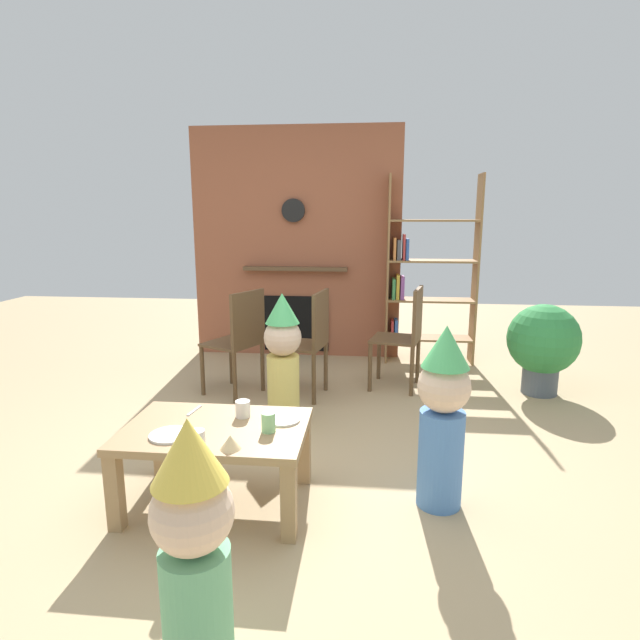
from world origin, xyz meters
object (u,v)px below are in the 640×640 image
at_px(paper_cup_near_right, 243,409).
at_px(paper_plate_front, 170,435).
at_px(paper_cup_near_left, 197,440).
at_px(potted_plant_tall, 543,343).
at_px(dining_chair_right, 406,332).
at_px(birthday_cake_slice, 230,442).
at_px(child_in_pink, 443,413).
at_px(dining_chair_middle, 310,338).
at_px(bookshelf, 424,276).
at_px(coffee_table, 216,440).
at_px(paper_cup_center, 268,422).
at_px(dining_chair_left, 240,337).
at_px(child_with_cone_hat, 194,552).
at_px(child_by_the_chairs, 283,356).
at_px(paper_plate_rear, 283,419).

xyz_separation_m(paper_cup_near_right, paper_plate_front, (-0.30, -0.28, -0.04)).
height_order(paper_cup_near_left, potted_plant_tall, potted_plant_tall).
bearing_deg(dining_chair_right, birthday_cake_slice, 79.49).
xyz_separation_m(birthday_cake_slice, potted_plant_tall, (2.09, 2.19, -0.02)).
bearing_deg(paper_plate_front, child_in_pink, 10.37).
distance_m(paper_cup_near_left, child_in_pink, 1.23).
height_order(paper_cup_near_right, dining_chair_middle, dining_chair_middle).
bearing_deg(paper_cup_near_right, bookshelf, 65.89).
height_order(coffee_table, potted_plant_tall, potted_plant_tall).
relative_size(bookshelf, paper_plate_front, 9.16).
distance_m(paper_cup_center, child_in_pink, 0.89).
bearing_deg(dining_chair_left, paper_cup_near_right, 131.48).
bearing_deg(dining_chair_middle, dining_chair_left, 12.83).
bearing_deg(child_with_cone_hat, birthday_cake_slice, -6.03).
height_order(child_by_the_chairs, dining_chair_middle, child_by_the_chairs).
bearing_deg(paper_plate_front, paper_cup_near_right, 42.83).
relative_size(birthday_cake_slice, dining_chair_left, 0.11).
relative_size(paper_cup_near_right, dining_chair_middle, 0.10).
height_order(coffee_table, dining_chair_middle, dining_chair_middle).
height_order(paper_plate_rear, birthday_cake_slice, birthday_cake_slice).
bearing_deg(paper_cup_center, dining_chair_middle, 89.97).
xyz_separation_m(coffee_table, paper_cup_near_right, (0.11, 0.14, 0.12)).
height_order(paper_plate_front, potted_plant_tall, potted_plant_tall).
bearing_deg(paper_plate_rear, potted_plant_tall, 43.85).
height_order(child_with_cone_hat, dining_chair_middle, child_with_cone_hat).
bearing_deg(dining_chair_right, dining_chair_left, 25.48).
bearing_deg(potted_plant_tall, coffee_table, -139.06).
bearing_deg(paper_cup_center, potted_plant_tall, 45.33).
bearing_deg(dining_chair_middle, paper_cup_near_right, 93.57).
bearing_deg(birthday_cake_slice, paper_cup_near_right, 95.74).
height_order(paper_plate_rear, child_with_cone_hat, child_with_cone_hat).
relative_size(child_with_cone_hat, potted_plant_tall, 1.20).
height_order(paper_cup_near_left, child_in_pink, child_in_pink).
bearing_deg(paper_plate_front, paper_cup_center, 11.98).
distance_m(dining_chair_left, dining_chair_right, 1.43).
xyz_separation_m(child_by_the_chairs, dining_chair_middle, (0.12, 0.60, -0.00)).
bearing_deg(birthday_cake_slice, child_with_cone_hat, -82.00).
height_order(coffee_table, paper_plate_front, paper_plate_front).
distance_m(bookshelf, birthday_cake_slice, 3.32).
xyz_separation_m(child_with_cone_hat, potted_plant_tall, (1.98, 3.00, -0.05)).
relative_size(paper_cup_near_left, paper_plate_front, 0.45).
xyz_separation_m(paper_plate_rear, child_by_the_chairs, (-0.17, 0.96, 0.07)).
height_order(paper_cup_near_right, paper_cup_center, paper_cup_center).
height_order(paper_plate_front, child_with_cone_hat, child_with_cone_hat).
bearing_deg(child_in_pink, dining_chair_left, -51.85).
xyz_separation_m(paper_cup_center, paper_plate_rear, (0.05, 0.15, -0.04)).
xyz_separation_m(child_by_the_chairs, dining_chair_right, (0.93, 0.88, -0.00)).
height_order(paper_cup_near_right, paper_plate_rear, paper_cup_near_right).
relative_size(paper_cup_near_left, child_with_cone_hat, 0.10).
bearing_deg(paper_plate_rear, paper_cup_near_left, -132.29).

